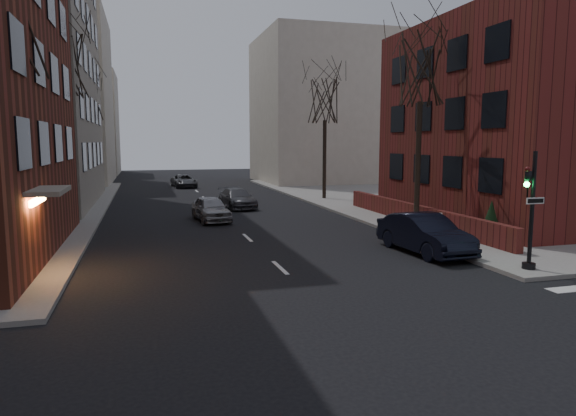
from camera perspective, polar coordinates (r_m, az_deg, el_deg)
The scene contains 20 objects.
sidewalk_far_right at distance 48.86m, azimuth 27.81°, elevation 1.35°, with size 44.00×44.00×0.15m, color gray.
building_right_brick at distance 32.13m, azimuth 25.58°, elevation 8.50°, with size 12.00×14.00×11.00m, color maroon.
low_wall_right at distance 28.19m, azimuth 13.93°, elevation -0.62°, with size 0.35×16.00×1.00m, color maroon.
building_distant_la at distance 61.34m, azimuth -25.90°, elevation 10.86°, with size 14.00×16.00×18.00m, color beige.
building_distant_ra at distance 58.72m, azimuth 3.90°, elevation 10.78°, with size 14.00×14.00×16.00m, color beige.
building_distant_lb at distance 77.77m, azimuth -22.14°, elevation 8.67°, with size 10.00×12.00×14.00m, color beige.
traffic_signal at distance 19.11m, azimuth 25.31°, elevation -1.00°, with size 0.76×0.44×4.00m.
tree_left_a at distance 20.14m, azimuth -29.04°, elevation 17.98°, with size 4.18×4.18×10.26m.
tree_left_b at distance 31.87m, azimuth -23.99°, elevation 14.77°, with size 4.40×4.40×10.80m.
tree_left_c at distance 45.61m, azimuth -21.38°, elevation 11.34°, with size 3.96×3.96×9.72m.
tree_right_a at distance 27.06m, azimuth 14.55°, elevation 14.71°, with size 3.96×3.96×9.72m.
tree_right_b at distance 39.70m, azimuth 4.13°, elevation 11.85°, with size 3.74×3.74×9.18m.
streetlamp_near at distance 27.51m, azimuth -23.43°, elevation 6.30°, with size 0.36×0.36×6.28m.
streetlamp_far at distance 47.41m, azimuth -20.21°, elevation 6.63°, with size 0.36×0.36×6.28m.
parked_sedan at distance 21.31m, azimuth 14.92°, elevation -2.79°, with size 1.67×4.80×1.58m, color black.
car_lane_silver at distance 29.35m, azimuth -8.57°, elevation -0.07°, with size 1.67×4.15×1.41m, color gray.
car_lane_gray at distance 34.99m, azimuth -5.66°, elevation 1.08°, with size 1.84×4.53×1.31m, color #444449.
car_lane_far at distance 51.95m, azimuth -11.48°, elevation 2.96°, with size 2.08×4.51×1.25m, color #45464A.
sandwich_board at distance 25.80m, azimuth 16.33°, elevation -1.49°, with size 0.42×0.58×0.94m, color white.
evergreen_shrub at distance 23.70m, azimuth 21.62°, elevation -1.38°, with size 1.10×1.10×1.83m, color black.
Camera 1 is at (-4.54, -5.27, 4.44)m, focal length 32.00 mm.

